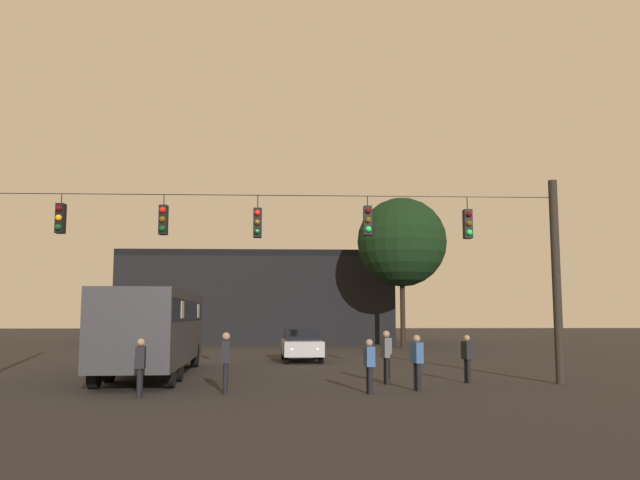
{
  "coord_description": "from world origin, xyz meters",
  "views": [
    {
      "loc": [
        0.75,
        -5.57,
        2.17
      ],
      "look_at": [
        1.84,
        20.01,
        5.12
      ],
      "focal_mm": 36.83,
      "sensor_mm": 36.0,
      "label": 1
    }
  ],
  "objects_px": {
    "pedestrian_crossing_left": "(417,359)",
    "pedestrian_far_side": "(386,354)",
    "pedestrian_near_bus": "(467,356)",
    "car_near_right": "(301,344)",
    "tree_left_silhouette": "(402,242)",
    "pedestrian_trailing": "(140,364)",
    "pedestrian_crossing_center": "(369,363)",
    "pedestrian_crossing_right": "(226,359)",
    "city_bus": "(155,324)"
  },
  "relations": [
    {
      "from": "city_bus",
      "to": "pedestrian_crossing_right",
      "type": "height_order",
      "value": "city_bus"
    },
    {
      "from": "city_bus",
      "to": "pedestrian_trailing",
      "type": "bearing_deg",
      "value": -81.53
    },
    {
      "from": "pedestrian_crossing_right",
      "to": "pedestrian_trailing",
      "type": "relative_size",
      "value": 1.09
    },
    {
      "from": "pedestrian_crossing_center",
      "to": "pedestrian_crossing_right",
      "type": "distance_m",
      "value": 4.03
    },
    {
      "from": "city_bus",
      "to": "pedestrian_crossing_center",
      "type": "relative_size",
      "value": 7.36
    },
    {
      "from": "car_near_right",
      "to": "pedestrian_crossing_left",
      "type": "relative_size",
      "value": 2.74
    },
    {
      "from": "pedestrian_crossing_left",
      "to": "pedestrian_far_side",
      "type": "bearing_deg",
      "value": 108.16
    },
    {
      "from": "pedestrian_far_side",
      "to": "pedestrian_crossing_center",
      "type": "bearing_deg",
      "value": -108.58
    },
    {
      "from": "tree_left_silhouette",
      "to": "pedestrian_crossing_center",
      "type": "bearing_deg",
      "value": -101.57
    },
    {
      "from": "pedestrian_crossing_center",
      "to": "pedestrian_trailing",
      "type": "xyz_separation_m",
      "value": [
        -6.21,
        -0.65,
        0.03
      ]
    },
    {
      "from": "pedestrian_trailing",
      "to": "city_bus",
      "type": "bearing_deg",
      "value": 98.47
    },
    {
      "from": "pedestrian_crossing_center",
      "to": "tree_left_silhouette",
      "type": "distance_m",
      "value": 28.16
    },
    {
      "from": "pedestrian_crossing_right",
      "to": "pedestrian_near_bus",
      "type": "distance_m",
      "value": 7.98
    },
    {
      "from": "pedestrian_near_bus",
      "to": "pedestrian_crossing_left",
      "type": "bearing_deg",
      "value": -133.45
    },
    {
      "from": "pedestrian_crossing_left",
      "to": "pedestrian_near_bus",
      "type": "relative_size",
      "value": 1.05
    },
    {
      "from": "pedestrian_near_bus",
      "to": "pedestrian_trailing",
      "type": "height_order",
      "value": "pedestrian_trailing"
    },
    {
      "from": "pedestrian_crossing_left",
      "to": "car_near_right",
      "type": "bearing_deg",
      "value": 104.28
    },
    {
      "from": "pedestrian_crossing_left",
      "to": "pedestrian_far_side",
      "type": "relative_size",
      "value": 0.95
    },
    {
      "from": "city_bus",
      "to": "pedestrian_crossing_right",
      "type": "xyz_separation_m",
      "value": [
        3.14,
        -5.63,
        -0.9
      ]
    },
    {
      "from": "pedestrian_crossing_left",
      "to": "pedestrian_trailing",
      "type": "relative_size",
      "value": 1.03
    },
    {
      "from": "city_bus",
      "to": "tree_left_silhouette",
      "type": "bearing_deg",
      "value": 58.96
    },
    {
      "from": "tree_left_silhouette",
      "to": "pedestrian_near_bus",
      "type": "bearing_deg",
      "value": -94.71
    },
    {
      "from": "pedestrian_crossing_center",
      "to": "pedestrian_near_bus",
      "type": "height_order",
      "value": "pedestrian_near_bus"
    },
    {
      "from": "pedestrian_trailing",
      "to": "pedestrian_crossing_right",
      "type": "bearing_deg",
      "value": 20.69
    },
    {
      "from": "pedestrian_crossing_center",
      "to": "pedestrian_crossing_right",
      "type": "xyz_separation_m",
      "value": [
        -4.03,
        0.18,
        0.12
      ]
    },
    {
      "from": "pedestrian_trailing",
      "to": "pedestrian_crossing_left",
      "type": "bearing_deg",
      "value": 9.35
    },
    {
      "from": "pedestrian_crossing_left",
      "to": "pedestrian_far_side",
      "type": "xyz_separation_m",
      "value": [
        -0.62,
        1.89,
        0.05
      ]
    },
    {
      "from": "city_bus",
      "to": "pedestrian_crossing_left",
      "type": "bearing_deg",
      "value": -31.01
    },
    {
      "from": "pedestrian_crossing_left",
      "to": "pedestrian_near_bus",
      "type": "height_order",
      "value": "pedestrian_crossing_left"
    },
    {
      "from": "pedestrian_far_side",
      "to": "pedestrian_trailing",
      "type": "bearing_deg",
      "value": -155.9
    },
    {
      "from": "city_bus",
      "to": "pedestrian_trailing",
      "type": "relative_size",
      "value": 7.13
    },
    {
      "from": "city_bus",
      "to": "tree_left_silhouette",
      "type": "relative_size",
      "value": 1.07
    },
    {
      "from": "city_bus",
      "to": "tree_left_silhouette",
      "type": "height_order",
      "value": "tree_left_silhouette"
    },
    {
      "from": "city_bus",
      "to": "car_near_right",
      "type": "xyz_separation_m",
      "value": [
        5.45,
        7.31,
        -1.07
      ]
    },
    {
      "from": "car_near_right",
      "to": "pedestrian_near_bus",
      "type": "height_order",
      "value": "pedestrian_near_bus"
    },
    {
      "from": "pedestrian_near_bus",
      "to": "pedestrian_far_side",
      "type": "relative_size",
      "value": 0.91
    },
    {
      "from": "pedestrian_crossing_right",
      "to": "car_near_right",
      "type": "bearing_deg",
      "value": 79.88
    },
    {
      "from": "car_near_right",
      "to": "tree_left_silhouette",
      "type": "relative_size",
      "value": 0.42
    },
    {
      "from": "car_near_right",
      "to": "tree_left_silhouette",
      "type": "bearing_deg",
      "value": 62.28
    },
    {
      "from": "pedestrian_crossing_right",
      "to": "pedestrian_trailing",
      "type": "xyz_separation_m",
      "value": [
        -2.18,
        -0.82,
        -0.09
      ]
    },
    {
      "from": "pedestrian_crossing_center",
      "to": "pedestrian_near_bus",
      "type": "bearing_deg",
      "value": 38.37
    },
    {
      "from": "pedestrian_far_side",
      "to": "pedestrian_crossing_left",
      "type": "bearing_deg",
      "value": -71.84
    },
    {
      "from": "pedestrian_crossing_left",
      "to": "pedestrian_crossing_right",
      "type": "relative_size",
      "value": 0.95
    },
    {
      "from": "pedestrian_near_bus",
      "to": "tree_left_silhouette",
      "type": "distance_m",
      "value": 24.99
    },
    {
      "from": "car_near_right",
      "to": "pedestrian_crossing_center",
      "type": "relative_size",
      "value": 2.92
    },
    {
      "from": "car_near_right",
      "to": "tree_left_silhouette",
      "type": "distance_m",
      "value": 16.82
    },
    {
      "from": "pedestrian_crossing_center",
      "to": "pedestrian_crossing_right",
      "type": "bearing_deg",
      "value": 177.5
    },
    {
      "from": "pedestrian_crossing_left",
      "to": "pedestrian_trailing",
      "type": "distance_m",
      "value": 7.78
    },
    {
      "from": "car_near_right",
      "to": "pedestrian_trailing",
      "type": "height_order",
      "value": "pedestrian_trailing"
    },
    {
      "from": "pedestrian_trailing",
      "to": "pedestrian_near_bus",
      "type": "bearing_deg",
      "value": 19.44
    }
  ]
}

